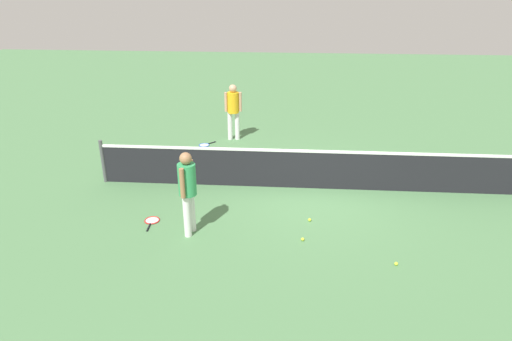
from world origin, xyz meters
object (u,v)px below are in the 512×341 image
(tennis_ball_near_player, at_px, (310,220))
(tennis_ball_by_net, at_px, (396,264))
(player_near_side, at_px, (187,187))
(tennis_racket_near_player, at_px, (152,221))
(player_far_side, at_px, (233,107))
(tennis_racket_far_player, at_px, (205,145))
(tennis_ball_midcourt, at_px, (303,239))

(tennis_ball_near_player, height_order, tennis_ball_by_net, same)
(player_near_side, relative_size, tennis_racket_near_player, 2.88)
(player_far_side, bearing_deg, tennis_racket_near_player, -102.04)
(tennis_ball_near_player, bearing_deg, player_far_side, 113.92)
(tennis_racket_near_player, height_order, tennis_racket_far_player, same)
(tennis_ball_by_net, bearing_deg, tennis_ball_near_player, 135.74)
(player_near_side, distance_m, tennis_ball_midcourt, 2.41)
(tennis_racket_far_player, xyz_separation_m, tennis_ball_by_net, (4.41, -5.68, 0.02))
(player_near_side, height_order, tennis_ball_by_net, player_near_side)
(player_near_side, xyz_separation_m, player_far_side, (0.20, 5.49, 0.00))
(player_near_side, relative_size, player_far_side, 1.00)
(player_near_side, height_order, tennis_racket_near_player, player_near_side)
(tennis_racket_near_player, xyz_separation_m, tennis_ball_near_player, (3.25, 0.25, 0.02))
(tennis_ball_near_player, height_order, tennis_ball_midcourt, same)
(tennis_racket_far_player, bearing_deg, tennis_ball_midcourt, -60.85)
(player_far_side, distance_m, tennis_ball_midcourt, 6.04)
(player_far_side, height_order, tennis_ball_midcourt, player_far_side)
(tennis_racket_near_player, bearing_deg, tennis_ball_near_player, 4.47)
(player_far_side, bearing_deg, tennis_ball_near_player, -66.08)
(tennis_racket_near_player, height_order, tennis_ball_midcourt, tennis_ball_midcourt)
(player_near_side, bearing_deg, tennis_ball_near_player, 14.86)
(tennis_ball_by_net, bearing_deg, tennis_racket_far_player, 127.83)
(player_near_side, distance_m, tennis_ball_near_player, 2.63)
(tennis_racket_near_player, xyz_separation_m, tennis_racket_far_player, (0.29, 4.52, 0.00))
(tennis_racket_far_player, height_order, tennis_ball_midcourt, tennis_ball_midcourt)
(player_far_side, xyz_separation_m, tennis_racket_near_player, (-1.09, -5.12, -1.00))
(tennis_racket_far_player, bearing_deg, tennis_ball_by_net, -52.17)
(player_near_side, distance_m, tennis_racket_near_player, 1.39)
(player_far_side, bearing_deg, player_near_side, -92.09)
(tennis_racket_near_player, distance_m, tennis_ball_midcourt, 3.13)
(player_near_side, distance_m, tennis_ball_by_net, 4.02)
(player_near_side, height_order, player_far_side, same)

